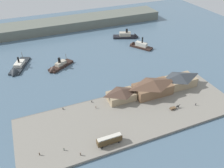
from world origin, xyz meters
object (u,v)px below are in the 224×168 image
ferry_shed_east_terminal (121,94)px  ferry_shed_central_terminal (153,87)px  pedestrian_at_waters_edge (196,104)px  ferry_outer_harbor (139,45)px  street_tram (109,140)px  pedestrian_standing_center (64,149)px  pedestrian_near_east_shed (80,154)px  horse_cart (175,107)px  ferry_shed_west_terminal (179,80)px  mooring_post_center_west (63,109)px  ferry_approaching_east (58,67)px  pedestrian_by_tram (39,154)px  pedestrian_near_cart (96,107)px  mooring_post_east (92,102)px  ferry_mid_harbor (18,68)px  ferry_approaching_west (128,36)px

ferry_shed_east_terminal → ferry_shed_central_terminal: ferry_shed_central_terminal is taller
pedestrian_at_waters_edge → ferry_outer_harbor: size_ratio=0.08×
street_tram → pedestrian_standing_center: (-18.66, 3.83, -1.68)m
pedestrian_near_east_shed → pedestrian_standing_center: bearing=137.6°
ferry_shed_central_terminal → horse_cart: bearing=-77.1°
pedestrian_standing_center → ferry_outer_harbor: bearing=45.8°
pedestrian_standing_center → street_tram: bearing=-11.6°
horse_cart → ferry_outer_harbor: (19.38, 74.58, -0.72)m
pedestrian_at_waters_edge → ferry_shed_west_terminal: bearing=81.7°
ferry_shed_east_terminal → horse_cart: (21.67, -17.48, -2.42)m
ferry_shed_central_terminal → mooring_post_center_west: bearing=173.5°
pedestrian_at_waters_edge → ferry_approaching_east: bearing=130.1°
pedestrian_by_tram → pedestrian_standing_center: (9.68, -1.39, -0.05)m
pedestrian_near_cart → mooring_post_east: bearing=94.0°
pedestrian_near_cart → ferry_mid_harbor: ferry_mid_harbor is taller
mooring_post_east → pedestrian_near_cart: bearing=-86.0°
street_tram → pedestrian_standing_center: 19.12m
street_tram → ferry_shed_east_terminal: bearing=56.1°
ferry_shed_west_terminal → ferry_shed_east_terminal: bearing=178.7°
pedestrian_standing_center → ferry_approaching_west: size_ratio=0.07×
ferry_shed_west_terminal → pedestrian_near_east_shed: 71.77m
ferry_shed_central_terminal → pedestrian_near_east_shed: ferry_shed_central_terminal is taller
ferry_approaching_east → pedestrian_near_cart: bearing=-80.1°
pedestrian_standing_center → pedestrian_at_waters_edge: size_ratio=1.00×
ferry_shed_west_terminal → pedestrian_near_cart: ferry_shed_west_terminal is taller
mooring_post_east → ferry_approaching_west: (56.98, 73.26, -0.10)m
pedestrian_near_east_shed → pedestrian_by_tram: size_ratio=1.07×
street_tram → pedestrian_by_tram: size_ratio=6.73×
ferry_shed_east_terminal → ferry_approaching_west: 87.70m
ferry_shed_west_terminal → ferry_approaching_west: 78.17m
ferry_shed_east_terminal → mooring_post_east: 16.01m
pedestrian_by_tram → ferry_shed_west_terminal: bearing=13.7°
horse_cart → ferry_outer_harbor: 77.06m
ferry_shed_west_terminal → street_tram: ferry_shed_west_terminal is taller
horse_cart → pedestrian_near_cart: size_ratio=3.84×
ferry_shed_east_terminal → ferry_approaching_east: bearing=116.1°
pedestrian_near_east_shed → pedestrian_near_cart: pedestrian_near_east_shed is taller
street_tram → horse_cart: bearing=12.3°
ferry_approaching_east → ferry_outer_harbor: ferry_outer_harbor is taller
pedestrian_near_east_shed → mooring_post_center_west: size_ratio=1.92×
pedestrian_standing_center → pedestrian_near_cart: pedestrian_standing_center is taller
pedestrian_by_tram → ferry_outer_harbor: bearing=41.9°
ferry_mid_harbor → ferry_shed_west_terminal: bearing=-34.3°
ferry_approaching_west → street_tram: bearing=-119.9°
street_tram → horse_cart: (39.13, 8.51, -1.45)m
ferry_mid_harbor → pedestrian_near_east_shed: bearing=-78.0°
pedestrian_by_tram → ferry_mid_harbor: 77.60m
ferry_shed_central_terminal → pedestrian_standing_center: 58.04m
ferry_shed_west_terminal → ferry_outer_harbor: ferry_shed_west_terminal is taller
pedestrian_by_tram → ferry_approaching_east: 72.41m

